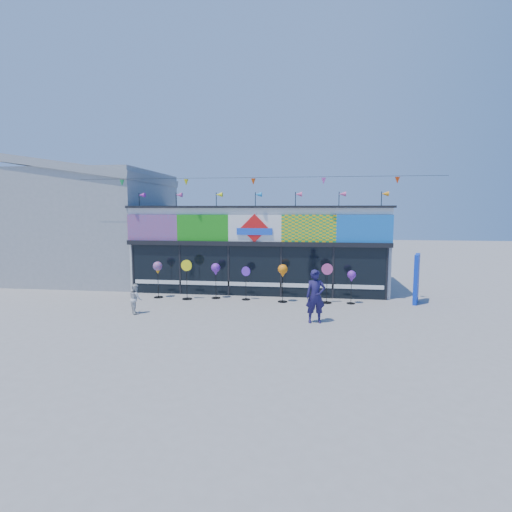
% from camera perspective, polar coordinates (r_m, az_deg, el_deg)
% --- Properties ---
extents(ground, '(80.00, 80.00, 0.00)m').
position_cam_1_polar(ground, '(15.02, -2.01, -8.48)').
color(ground, gray).
rests_on(ground, ground).
extents(kite_shop, '(16.00, 5.70, 5.31)m').
position_cam_1_polar(kite_shop, '(20.47, 0.78, 1.37)').
color(kite_shop, white).
rests_on(kite_shop, ground).
extents(neighbour_building, '(8.18, 7.20, 6.87)m').
position_cam_1_polar(neighbour_building, '(24.69, -22.67, 4.44)').
color(neighbour_building, '#999B9E').
rests_on(neighbour_building, ground).
extents(blue_sign, '(0.47, 1.03, 2.08)m').
position_cam_1_polar(blue_sign, '(18.06, 21.93, -3.01)').
color(blue_sign, '#0D33C3').
rests_on(blue_sign, ground).
extents(spinner_0, '(0.41, 0.41, 1.63)m').
position_cam_1_polar(spinner_0, '(18.29, -13.87, -1.79)').
color(spinner_0, black).
rests_on(spinner_0, ground).
extents(spinner_1, '(0.49, 0.45, 1.75)m').
position_cam_1_polar(spinner_1, '(17.74, -9.87, -3.19)').
color(spinner_1, black).
rests_on(spinner_1, ground).
extents(spinner_2, '(0.40, 0.40, 1.57)m').
position_cam_1_polar(spinner_2, '(17.71, -5.78, -2.04)').
color(spinner_2, black).
rests_on(spinner_2, ground).
extents(spinner_3, '(0.40, 0.37, 1.47)m').
position_cam_1_polar(spinner_3, '(17.41, -1.45, -3.78)').
color(spinner_3, black).
rests_on(spinner_3, ground).
extents(spinner_4, '(0.41, 0.41, 1.62)m').
position_cam_1_polar(spinner_4, '(16.92, 3.84, -2.30)').
color(spinner_4, black).
rests_on(spinner_4, ground).
extents(spinner_5, '(0.47, 0.43, 1.68)m').
position_cam_1_polar(spinner_5, '(17.04, 10.10, -3.71)').
color(spinner_5, black).
rests_on(spinner_5, ground).
extents(spinner_6, '(0.36, 0.36, 1.41)m').
position_cam_1_polar(spinner_6, '(17.09, 13.49, -2.96)').
color(spinner_6, black).
rests_on(spinner_6, ground).
extents(adult_man, '(0.75, 0.56, 1.86)m').
position_cam_1_polar(adult_man, '(14.03, 8.50, -5.72)').
color(adult_man, '#1A1543').
rests_on(adult_man, ground).
extents(child, '(0.58, 0.63, 1.13)m').
position_cam_1_polar(child, '(15.87, -16.82, -5.85)').
color(child, silver).
rests_on(child, ground).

